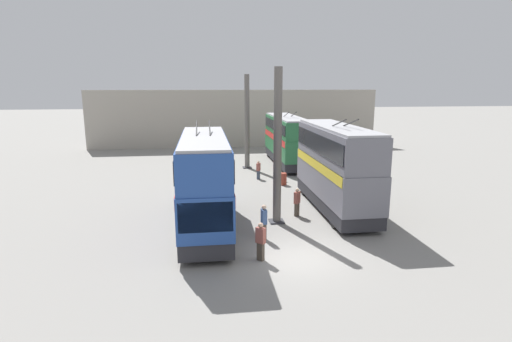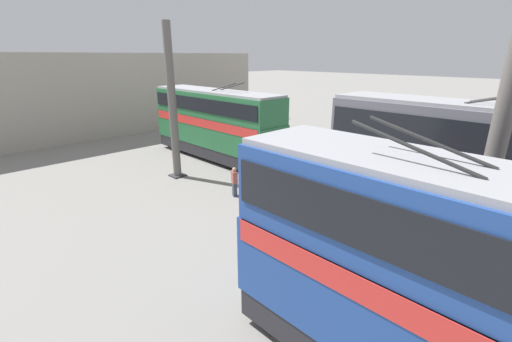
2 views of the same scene
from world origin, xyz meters
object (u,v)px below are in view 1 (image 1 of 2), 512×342
object	(u,v)px
bus_left_near	(336,163)
person_by_left_row	(297,201)
bus_left_far	(286,137)
person_by_right_row	(261,240)
person_aisle_foreground	(264,221)
person_aisle_midway	(258,170)
bus_right_near	(205,178)
oil_drum	(283,179)

from	to	relation	value
bus_left_near	person_by_left_row	bearing A→B (deg)	110.88
bus_left_near	bus_left_far	xyz separation A→B (m)	(14.82, 0.00, -0.30)
person_by_right_row	person_aisle_foreground	bearing A→B (deg)	32.49
bus_left_far	person_aisle_foreground	distance (m)	19.99
person_aisle_midway	person_aisle_foreground	bearing A→B (deg)	-70.76
person_by_left_row	bus_left_near	bearing A→B (deg)	60.61
person_by_left_row	person_aisle_midway	distance (m)	9.81
bus_left_near	bus_right_near	xyz separation A→B (m)	(-2.66, 8.06, -0.08)
bus_left_far	person_by_right_row	bearing A→B (deg)	165.34
person_by_left_row	person_by_right_row	world-z (taller)	person_by_right_row
bus_right_near	oil_drum	size ratio (longest dim) A/B	10.03
person_aisle_midway	person_aisle_foreground	distance (m)	13.28
bus_right_near	person_aisle_midway	bearing A→B (deg)	-21.27
bus_left_near	oil_drum	world-z (taller)	bus_left_near
bus_left_far	person_by_right_row	xyz separation A→B (m)	(-21.64, 5.66, -1.74)
person_aisle_foreground	oil_drum	size ratio (longest dim) A/B	1.93
person_aisle_midway	person_by_right_row	distance (m)	15.71
bus_left_far	bus_right_near	xyz separation A→B (m)	(-17.48, 8.06, 0.22)
bus_left_near	person_aisle_midway	size ratio (longest dim) A/B	6.35
bus_left_near	person_by_right_row	distance (m)	9.09
person_by_right_row	bus_left_near	bearing A→B (deg)	4.81
person_aisle_foreground	person_by_right_row	distance (m)	2.45
bus_right_near	person_aisle_midway	xyz separation A→B (m)	(11.42, -4.44, -2.09)
person_by_right_row	oil_drum	world-z (taller)	person_by_right_row
bus_right_near	person_aisle_foreground	xyz separation A→B (m)	(-1.77, -2.90, -1.92)
bus_right_near	person_by_right_row	xyz separation A→B (m)	(-4.16, -2.40, -1.96)
bus_left_far	person_aisle_midway	xyz separation A→B (m)	(-6.06, 3.61, -1.87)
person_by_right_row	oil_drum	distance (m)	13.88
person_by_left_row	person_by_right_row	xyz separation A→B (m)	(-5.81, 3.02, 0.03)
bus_left_near	person_aisle_midway	world-z (taller)	bus_left_near
bus_left_far	person_by_left_row	world-z (taller)	bus_left_far
person_by_left_row	oil_drum	distance (m)	7.60
person_by_left_row	person_aisle_midway	xyz separation A→B (m)	(9.77, 0.97, -0.10)
person_by_right_row	bus_right_near	bearing A→B (deg)	74.45
bus_right_near	person_aisle_foreground	size ratio (longest dim) A/B	5.19
bus_right_near	person_aisle_foreground	distance (m)	3.90
bus_right_near	person_by_left_row	xyz separation A→B (m)	(1.65, -5.42, -1.99)
person_aisle_midway	person_aisle_foreground	world-z (taller)	person_aisle_foreground
person_by_right_row	oil_drum	bearing A→B (deg)	29.01
bus_right_near	person_by_left_row	bearing A→B (deg)	-73.03
bus_left_far	bus_right_near	size ratio (longest dim) A/B	1.17
person_aisle_midway	person_by_left_row	bearing A→B (deg)	-58.41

